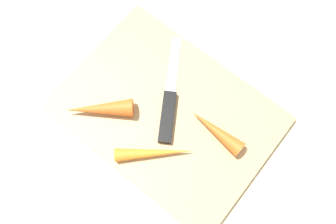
% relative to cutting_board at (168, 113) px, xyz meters
% --- Properties ---
extents(ground_plane, '(1.40, 1.40, 0.00)m').
position_rel_cutting_board_xyz_m(ground_plane, '(0.00, 0.00, -0.01)').
color(ground_plane, '#C6B793').
extents(cutting_board, '(0.36, 0.26, 0.01)m').
position_rel_cutting_board_xyz_m(cutting_board, '(0.00, 0.00, 0.00)').
color(cutting_board, tan).
rests_on(cutting_board, ground_plane).
extents(knife, '(0.12, 0.18, 0.01)m').
position_rel_cutting_board_xyz_m(knife, '(-0.00, 0.00, 0.01)').
color(knife, '#B7B7BC').
rests_on(knife, cutting_board).
extents(carrot_longest, '(0.11, 0.10, 0.02)m').
position_rel_cutting_board_xyz_m(carrot_longest, '(0.03, -0.07, 0.02)').
color(carrot_longest, orange).
rests_on(carrot_longest, cutting_board).
extents(carrot_medium, '(0.11, 0.10, 0.03)m').
position_rel_cutting_board_xyz_m(carrot_medium, '(-0.09, -0.07, 0.02)').
color(carrot_medium, orange).
rests_on(carrot_medium, cutting_board).
extents(carrot_shortest, '(0.10, 0.03, 0.03)m').
position_rel_cutting_board_xyz_m(carrot_shortest, '(0.09, 0.02, 0.02)').
color(carrot_shortest, orange).
rests_on(carrot_shortest, cutting_board).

